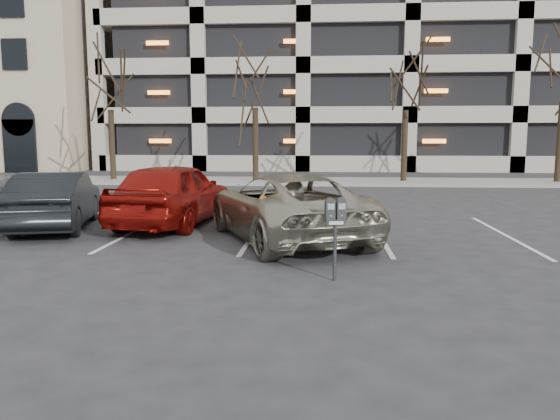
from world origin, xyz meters
TOP-DOWN VIEW (x-y plane):
  - ground at (0.00, 0.00)m, footprint 140.00×140.00m
  - sidewalk at (0.00, 16.00)m, footprint 80.00×4.00m
  - stall_lines at (-1.40, 2.30)m, footprint 16.90×5.20m
  - parking_garage at (12.00, 33.84)m, footprint 52.00×20.00m
  - tree_a at (-10.00, 16.00)m, footprint 3.38×3.38m
  - tree_b at (-3.00, 16.00)m, footprint 3.44×3.44m
  - tree_c at (4.00, 16.00)m, footprint 3.31×3.31m
  - parking_meter at (0.30, -1.84)m, footprint 0.34×0.20m
  - suv_silver at (-0.63, 1.44)m, footprint 4.19×5.61m
  - car_red at (-3.53, 3.17)m, footprint 2.42×4.83m
  - car_dark at (-6.17, 2.46)m, footprint 2.43×4.36m
  - car_silver at (-7.67, 2.89)m, footprint 2.35×4.58m

SIDE VIEW (x-z plane):
  - ground at x=0.00m, z-range 0.00..0.00m
  - stall_lines at x=-1.40m, z-range 0.00..0.01m
  - sidewalk at x=0.00m, z-range 0.00..0.12m
  - car_silver at x=-7.67m, z-range 0.00..1.27m
  - car_dark at x=-6.17m, z-range 0.00..1.36m
  - suv_silver at x=-0.63m, z-range 0.00..1.42m
  - car_red at x=-3.53m, z-range 0.00..1.58m
  - parking_meter at x=0.30m, z-range 0.33..1.58m
  - tree_c at x=4.00m, z-range 1.67..9.21m
  - tree_a at x=-10.00m, z-range 1.71..9.39m
  - tree_b at x=-3.00m, z-range 1.74..9.57m
  - parking_garage at x=12.00m, z-range -0.24..18.76m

